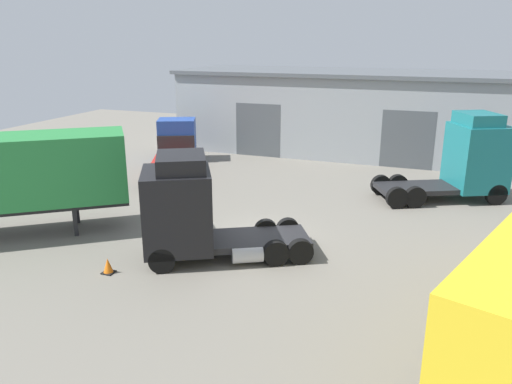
{
  "coord_description": "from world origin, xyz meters",
  "views": [
    {
      "loc": [
        6.66,
        -17.71,
        7.83
      ],
      "look_at": [
        -0.31,
        1.17,
        1.6
      ],
      "focal_mm": 35.0,
      "sensor_mm": 36.0,
      "label": 1
    }
  ],
  "objects_px": {
    "tractor_unit_teal": "(468,159)",
    "flatbed_truck_blue": "(175,145)",
    "tractor_unit_black": "(190,211)",
    "traffic_cone": "(108,266)"
  },
  "relations": [
    {
      "from": "flatbed_truck_blue",
      "to": "traffic_cone",
      "type": "xyz_separation_m",
      "value": [
        5.41,
        -14.57,
        -1.03
      ]
    },
    {
      "from": "tractor_unit_teal",
      "to": "flatbed_truck_blue",
      "type": "xyz_separation_m",
      "value": [
        -17.22,
        1.2,
        -0.77
      ]
    },
    {
      "from": "traffic_cone",
      "to": "flatbed_truck_blue",
      "type": "bearing_deg",
      "value": 110.35
    },
    {
      "from": "tractor_unit_teal",
      "to": "flatbed_truck_blue",
      "type": "height_order",
      "value": "tractor_unit_teal"
    },
    {
      "from": "tractor_unit_black",
      "to": "flatbed_truck_blue",
      "type": "xyz_separation_m",
      "value": [
        -7.53,
        12.43,
        -0.57
      ]
    },
    {
      "from": "tractor_unit_teal",
      "to": "flatbed_truck_blue",
      "type": "distance_m",
      "value": 17.28
    },
    {
      "from": "tractor_unit_black",
      "to": "traffic_cone",
      "type": "relative_size",
      "value": 11.74
    },
    {
      "from": "tractor_unit_teal",
      "to": "traffic_cone",
      "type": "height_order",
      "value": "tractor_unit_teal"
    },
    {
      "from": "flatbed_truck_blue",
      "to": "traffic_cone",
      "type": "distance_m",
      "value": 15.58
    },
    {
      "from": "tractor_unit_teal",
      "to": "traffic_cone",
      "type": "relative_size",
      "value": 12.03
    }
  ]
}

